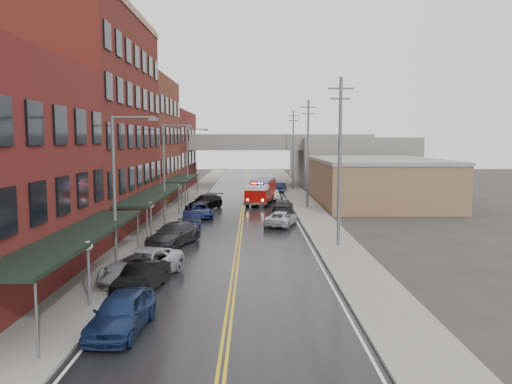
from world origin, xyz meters
name	(u,v)px	position (x,y,z in m)	size (l,w,h in m)	color
ground	(228,324)	(0.00, 0.00, 0.00)	(220.00, 220.00, 0.00)	#2D2B26
road	(242,215)	(0.00, 30.00, 0.01)	(11.00, 160.00, 0.02)	black
sidewalk_left	(170,215)	(-7.30, 30.00, 0.07)	(3.00, 160.00, 0.15)	slate
sidewalk_right	(314,215)	(7.30, 30.00, 0.07)	(3.00, 160.00, 0.15)	slate
curb_left	(187,215)	(-5.65, 30.00, 0.07)	(0.30, 160.00, 0.15)	gray
curb_right	(298,215)	(5.65, 30.00, 0.07)	(0.30, 160.00, 0.15)	gray
brick_building_b	(85,124)	(-13.30, 23.00, 9.00)	(9.00, 20.00, 18.00)	#511C15
brick_building_c	(134,141)	(-13.30, 40.50, 7.50)	(9.00, 15.00, 15.00)	#5E2B1C
brick_building_far	(160,150)	(-13.30, 58.00, 6.00)	(9.00, 20.00, 12.00)	maroon
tan_building	(375,182)	(16.00, 40.00, 2.50)	(14.00, 22.00, 5.00)	#896A4A
right_far_block	(346,160)	(18.00, 70.00, 4.00)	(18.00, 30.00, 8.00)	slate
awning_0	(79,235)	(-7.49, 4.00, 2.99)	(2.60, 16.00, 3.09)	black
awning_1	(154,194)	(-7.49, 23.00, 2.99)	(2.60, 18.00, 3.09)	black
awning_2	(182,178)	(-7.49, 40.50, 2.99)	(2.60, 13.00, 3.09)	black
globe_lamp_0	(88,259)	(-6.40, 2.00, 2.31)	(0.44, 0.44, 3.12)	#59595B
globe_lamp_1	(151,213)	(-6.40, 16.00, 2.31)	(0.44, 0.44, 3.12)	#59595B
globe_lamp_2	(179,193)	(-6.40, 30.00, 2.31)	(0.44, 0.44, 3.12)	#59595B
street_lamp_0	(118,184)	(-6.55, 8.00, 5.19)	(2.64, 0.22, 9.00)	#59595B
street_lamp_1	(167,168)	(-6.55, 24.00, 5.19)	(2.64, 0.22, 9.00)	#59595B
street_lamp_2	(189,160)	(-6.55, 40.00, 5.19)	(2.64, 0.22, 9.00)	#59595B
utility_pole_0	(340,159)	(7.20, 15.00, 6.31)	(1.80, 0.24, 12.00)	#59595B
utility_pole_1	(308,152)	(7.20, 35.00, 6.31)	(1.80, 0.24, 12.00)	#59595B
utility_pole_2	(293,149)	(7.20, 55.00, 6.31)	(1.80, 0.24, 12.00)	#59595B
overpass	(246,150)	(0.00, 62.00, 5.99)	(40.00, 10.00, 7.50)	slate
fire_truck	(261,191)	(2.10, 39.03, 1.57)	(4.34, 8.26, 2.89)	#9A0B07
parked_car_left_0	(122,312)	(-4.20, -0.80, 0.80)	(1.89, 4.71, 1.60)	#14244B
parked_car_left_1	(142,277)	(-4.58, 4.57, 0.73)	(1.55, 4.45, 1.47)	black
parked_car_left_2	(142,265)	(-5.00, 6.55, 0.84)	(2.77, 6.02, 1.67)	#ACAEB5
parked_car_left_3	(174,234)	(-4.71, 15.70, 0.80)	(2.24, 5.51, 1.60)	#2A2A2D
parked_car_left_4	(172,233)	(-5.00, 16.80, 0.67)	(1.58, 3.93, 1.34)	silver
parked_car_left_5	(192,220)	(-4.23, 22.80, 0.72)	(1.53, 4.40, 1.45)	black
parked_car_left_6	(199,210)	(-4.26, 28.80, 0.68)	(2.25, 4.87, 1.35)	navy
parked_car_left_7	(206,202)	(-4.12, 34.80, 0.80)	(2.23, 5.49, 1.59)	black
parked_car_right_0	(281,219)	(3.61, 23.80, 0.66)	(2.19, 4.75, 1.32)	#B4B7BD
parked_car_right_1	(283,207)	(4.18, 30.81, 0.76)	(2.13, 5.23, 1.52)	#242426
parked_car_right_2	(272,194)	(3.60, 43.18, 0.75)	(1.77, 4.40, 1.50)	silver
parked_car_right_3	(279,187)	(5.00, 52.11, 0.73)	(1.55, 4.46, 1.47)	black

